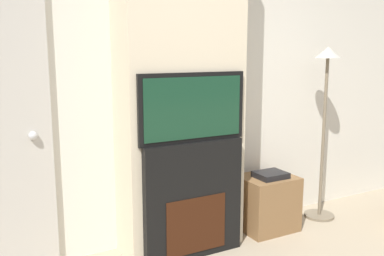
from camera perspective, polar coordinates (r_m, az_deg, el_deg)
name	(u,v)px	position (r m, az deg, el deg)	size (l,w,h in m)	color
wall_back	(168,79)	(3.50, -3.26, 6.54)	(6.00, 0.06, 2.70)	silver
chimney_breast	(180,81)	(3.30, -1.60, 6.33)	(0.96, 0.38, 2.70)	beige
fireplace	(192,200)	(3.32, 0.01, -9.57)	(0.81, 0.15, 0.91)	black
television	(192,107)	(3.14, 0.03, 2.76)	(0.86, 0.07, 0.51)	black
floor_lamp	(325,103)	(4.12, 17.35, 3.26)	(0.28, 0.28, 1.61)	#726651
media_stand	(267,202)	(3.91, 9.95, -9.69)	(0.48, 0.40, 0.54)	brown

